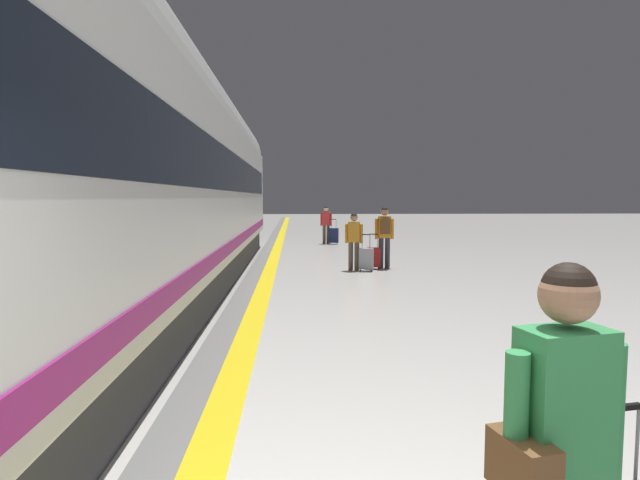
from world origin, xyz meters
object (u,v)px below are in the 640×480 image
at_px(passenger_mid, 384,232).
at_px(suitcase_far, 334,235).
at_px(traveller_foreground, 559,446).
at_px(suitcase_mid, 374,257).
at_px(passenger_far, 326,222).
at_px(passenger_near, 354,237).
at_px(suitcase_near, 366,259).
at_px(high_speed_train, 109,162).

distance_m(passenger_mid, suitcase_far, 7.60).
bearing_deg(traveller_foreground, suitcase_mid, 84.60).
distance_m(traveller_foreground, passenger_far, 20.05).
bearing_deg(suitcase_mid, passenger_near, -155.73).
bearing_deg(suitcase_mid, traveller_foreground, -95.40).
height_order(traveller_foreground, passenger_mid, traveller_foreground).
bearing_deg(suitcase_far, traveller_foreground, -91.84).
distance_m(suitcase_near, passenger_mid, 1.05).
height_order(passenger_near, passenger_far, passenger_far).
height_order(high_speed_train, passenger_far, high_speed_train).
height_order(high_speed_train, suitcase_mid, high_speed_train).
relative_size(traveller_foreground, passenger_mid, 1.01).
bearing_deg(suitcase_far, suitcase_mid, -86.14).
height_order(high_speed_train, traveller_foreground, high_speed_train).
xyz_separation_m(passenger_mid, passenger_far, (-1.16, 7.71, -0.08)).
bearing_deg(passenger_far, passenger_near, -88.21).
distance_m(passenger_near, passenger_far, 8.11).
height_order(high_speed_train, passenger_mid, high_speed_train).
distance_m(high_speed_train, passenger_near, 7.61).
xyz_separation_m(passenger_near, passenger_far, (-0.25, 8.11, 0.03)).
distance_m(high_speed_train, passenger_mid, 8.43).
distance_m(suitcase_near, suitcase_mid, 0.49).
bearing_deg(passenger_near, suitcase_near, -25.10).
relative_size(traveller_foreground, passenger_near, 1.11).
xyz_separation_m(passenger_mid, suitcase_far, (-0.84, 7.53, -0.65)).
bearing_deg(high_speed_train, traveller_foreground, -57.48).
bearing_deg(suitcase_near, suitcase_far, 91.80).
xyz_separation_m(traveller_foreground, suitcase_far, (0.64, 19.86, -0.63)).
height_order(suitcase_near, suitcase_far, suitcase_far).
relative_size(passenger_near, suitcase_far, 1.46).
relative_size(high_speed_train, traveller_foreground, 16.22).
bearing_deg(passenger_far, suitcase_far, -29.48).
xyz_separation_m(suitcase_near, passenger_far, (-0.57, 8.26, 0.60)).
relative_size(suitcase_near, suitcase_far, 0.94).
xyz_separation_m(suitcase_near, suitcase_far, (-0.25, 8.08, 0.03)).
bearing_deg(traveller_foreground, passenger_mid, 83.19).
distance_m(traveller_foreground, suitcase_mid, 12.27).
distance_m(high_speed_train, suitcase_near, 7.81).
distance_m(passenger_far, suitcase_far, 0.67).
relative_size(passenger_near, suitcase_near, 1.56).
bearing_deg(high_speed_train, suitcase_mid, 52.13).
height_order(passenger_mid, passenger_far, passenger_mid).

